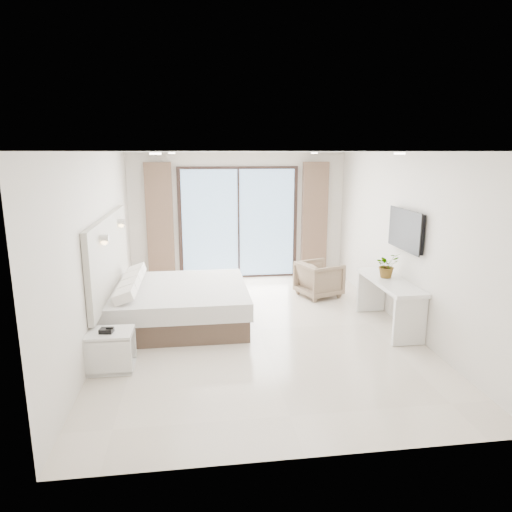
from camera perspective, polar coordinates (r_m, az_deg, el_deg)
The scene contains 8 objects.
ground at distance 7.20m, azimuth 0.25°, elevation -9.14°, with size 6.20×6.20×0.00m, color beige.
room_shell at distance 7.52m, azimuth -2.08°, elevation 4.33°, with size 4.62×6.22×2.72m.
bed at distance 7.48m, azimuth -9.70°, elevation -5.90°, with size 2.15×2.05×0.74m.
nightstand at distance 6.14m, azimuth -17.65°, elevation -11.19°, with size 0.56×0.46×0.50m.
phone at distance 6.01m, azimuth -18.19°, elevation -8.85°, with size 0.16×0.13×0.05m, color black.
console_desk at distance 7.41m, azimuth 16.32°, elevation -4.41°, with size 0.50×1.61×0.77m.
plant at distance 7.44m, azimuth 16.03°, elevation -1.43°, with size 0.35×0.39×0.31m, color #33662D.
armchair at distance 8.77m, azimuth 7.91°, elevation -2.66°, with size 0.71×0.67×0.74m, color #7F6553.
Camera 1 is at (-0.92, -6.61, 2.69)m, focal length 32.00 mm.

